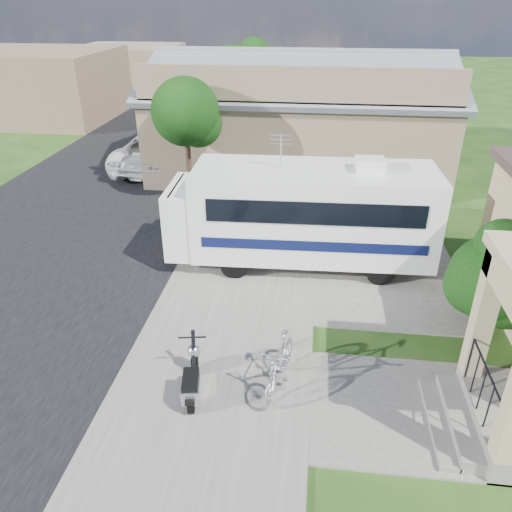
# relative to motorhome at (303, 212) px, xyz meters

# --- Properties ---
(ground) EXTENTS (120.00, 120.00, 0.00)m
(ground) POSITION_rel_motorhome_xyz_m (-0.57, -4.66, -1.62)
(ground) COLOR #193A0F
(street_slab) EXTENTS (9.00, 80.00, 0.02)m
(street_slab) POSITION_rel_motorhome_xyz_m (-8.07, 5.34, -1.61)
(street_slab) COLOR black
(street_slab) RESTS_ON ground
(sidewalk_slab) EXTENTS (4.00, 80.00, 0.06)m
(sidewalk_slab) POSITION_rel_motorhome_xyz_m (-1.57, 5.34, -1.59)
(sidewalk_slab) COLOR #5F5C55
(sidewalk_slab) RESTS_ON ground
(driveway_slab) EXTENTS (7.00, 6.00, 0.05)m
(driveway_slab) POSITION_rel_motorhome_xyz_m (0.93, -0.16, -1.60)
(driveway_slab) COLOR #5F5C55
(driveway_slab) RESTS_ON ground
(walk_slab) EXTENTS (4.00, 3.00, 0.05)m
(walk_slab) POSITION_rel_motorhome_xyz_m (2.43, -5.66, -1.60)
(walk_slab) COLOR #5F5C55
(walk_slab) RESTS_ON ground
(warehouse) EXTENTS (12.50, 8.40, 5.04)m
(warehouse) POSITION_rel_motorhome_xyz_m (-0.57, 9.31, 0.36)
(warehouse) COLOR #846852
(warehouse) RESTS_ON ground
(distant_bldg_far) EXTENTS (10.00, 8.00, 4.00)m
(distant_bldg_far) POSITION_rel_motorhome_xyz_m (-17.57, 17.34, 0.38)
(distant_bldg_far) COLOR brown
(distant_bldg_far) RESTS_ON ground
(distant_bldg_near) EXTENTS (8.00, 7.00, 3.20)m
(distant_bldg_near) POSITION_rel_motorhome_xyz_m (-15.57, 29.34, -0.02)
(distant_bldg_near) COLOR #846852
(distant_bldg_near) RESTS_ON ground
(street_tree_a) EXTENTS (2.44, 2.40, 4.58)m
(street_tree_a) POSITION_rel_motorhome_xyz_m (-4.27, 4.39, 1.62)
(street_tree_a) COLOR black
(street_tree_a) RESTS_ON ground
(street_tree_b) EXTENTS (2.44, 2.40, 4.73)m
(street_tree_b) POSITION_rel_motorhome_xyz_m (-4.27, 14.39, 1.77)
(street_tree_b) COLOR black
(street_tree_b) RESTS_ON ground
(street_tree_c) EXTENTS (2.44, 2.40, 4.42)m
(street_tree_c) POSITION_rel_motorhome_xyz_m (-4.27, 23.39, 1.48)
(street_tree_c) COLOR black
(street_tree_c) RESTS_ON ground
(motorhome) EXTENTS (7.45, 2.62, 3.78)m
(motorhome) POSITION_rel_motorhome_xyz_m (0.00, 0.00, 0.00)
(motorhome) COLOR white
(motorhome) RESTS_ON ground
(shrub) EXTENTS (2.26, 2.16, 2.77)m
(shrub) POSITION_rel_motorhome_xyz_m (4.52, -2.58, -0.21)
(shrub) COLOR black
(shrub) RESTS_ON ground
(scooter) EXTENTS (0.63, 1.57, 1.04)m
(scooter) POSITION_rel_motorhome_xyz_m (-1.87, -5.78, -1.16)
(scooter) COLOR black
(scooter) RESTS_ON ground
(bicycle) EXTENTS (0.90, 1.93, 1.12)m
(bicycle) POSITION_rel_motorhome_xyz_m (-0.21, -5.32, -1.07)
(bicycle) COLOR #AAABB2
(bicycle) RESTS_ON ground
(pickup_truck) EXTENTS (3.48, 6.38, 1.70)m
(pickup_truck) POSITION_rel_motorhome_xyz_m (-6.60, 8.39, -0.78)
(pickup_truck) COLOR white
(pickup_truck) RESTS_ON ground
(van) EXTENTS (2.34, 5.69, 1.65)m
(van) POSITION_rel_motorhome_xyz_m (-6.77, 15.93, -0.80)
(van) COLOR white
(van) RESTS_ON ground
(garden_hose) EXTENTS (0.38, 0.38, 0.17)m
(garden_hose) POSITION_rel_motorhome_xyz_m (3.23, -5.19, -1.54)
(garden_hose) COLOR #1A6E16
(garden_hose) RESTS_ON ground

